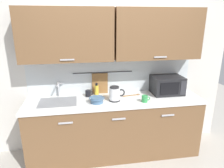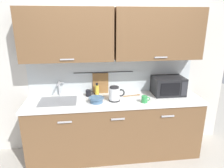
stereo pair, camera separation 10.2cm
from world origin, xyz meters
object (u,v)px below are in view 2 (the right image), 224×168
at_px(mug_near_sink, 89,93).
at_px(mixing_bowl, 96,99).
at_px(mug_by_kettle, 145,99).
at_px(electric_kettle, 115,94).
at_px(microwave, 168,86).
at_px(dish_soap_bottle, 97,90).
at_px(wooden_spoon, 134,95).

xyz_separation_m(mug_near_sink, mixing_bowl, (0.10, -0.26, -0.00)).
relative_size(mixing_bowl, mug_by_kettle, 1.78).
height_order(electric_kettle, mug_by_kettle, electric_kettle).
bearing_deg(microwave, mug_by_kettle, -147.58).
xyz_separation_m(microwave, electric_kettle, (-0.84, -0.16, -0.03)).
bearing_deg(mug_by_kettle, dish_soap_bottle, 150.80).
distance_m(electric_kettle, dish_soap_bottle, 0.33).
relative_size(electric_kettle, mixing_bowl, 1.06).
bearing_deg(mug_near_sink, electric_kettle, -31.88).
bearing_deg(mug_by_kettle, electric_kettle, 163.58).
bearing_deg(dish_soap_bottle, mug_near_sink, -174.25).
xyz_separation_m(mug_by_kettle, wooden_spoon, (-0.09, 0.28, -0.04)).
xyz_separation_m(dish_soap_bottle, mug_near_sink, (-0.13, -0.01, -0.04)).
xyz_separation_m(electric_kettle, mug_by_kettle, (0.40, -0.12, -0.05)).
bearing_deg(wooden_spoon, mug_near_sink, 174.32).
relative_size(mug_near_sink, wooden_spoon, 0.43).
bearing_deg(electric_kettle, wooden_spoon, 26.60).
bearing_deg(electric_kettle, mug_near_sink, 148.12).
distance_m(mug_near_sink, wooden_spoon, 0.68).
height_order(mug_by_kettle, wooden_spoon, mug_by_kettle).
distance_m(electric_kettle, wooden_spoon, 0.36).
relative_size(electric_kettle, dish_soap_bottle, 1.16).
height_order(dish_soap_bottle, mixing_bowl, dish_soap_bottle).
relative_size(mug_near_sink, mug_by_kettle, 1.00).
relative_size(microwave, dish_soap_bottle, 2.35).
bearing_deg(mixing_bowl, wooden_spoon, 18.87).
relative_size(microwave, mixing_bowl, 2.15).
bearing_deg(mug_near_sink, dish_soap_bottle, 5.75).
relative_size(electric_kettle, mug_by_kettle, 1.89).
distance_m(electric_kettle, mixing_bowl, 0.27).
xyz_separation_m(electric_kettle, mug_near_sink, (-0.36, 0.22, -0.05)).
height_order(microwave, dish_soap_bottle, microwave).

